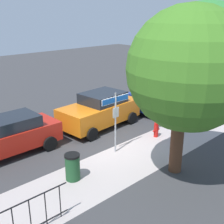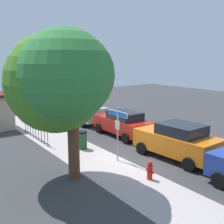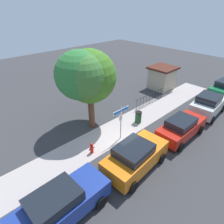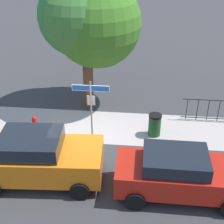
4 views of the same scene
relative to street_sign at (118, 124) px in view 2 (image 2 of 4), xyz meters
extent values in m
plane|color=#38383A|center=(-0.19, -0.40, -1.85)|extent=(60.00, 60.00, 0.00)
cube|color=#AFA29F|center=(1.81, 0.90, -1.85)|extent=(24.00, 2.60, 0.00)
cylinder|color=#9EA0A5|center=(0.00, 0.00, -0.55)|extent=(0.07, 0.07, 2.61)
cube|color=#144799|center=(0.00, 0.00, 0.48)|extent=(1.44, 0.02, 0.22)
cube|color=white|center=(0.00, 0.00, 0.48)|extent=(1.47, 0.02, 0.25)
cube|color=silver|center=(0.00, 0.02, -0.07)|extent=(0.32, 0.02, 0.42)
cylinder|color=brown|center=(-0.56, 2.65, -0.42)|extent=(0.47, 0.47, 2.87)
sphere|color=#407933|center=(-0.88, 2.78, 2.43)|extent=(3.24, 3.24, 3.24)
sphere|color=#3F7922|center=(-0.15, 3.15, 2.12)|extent=(3.99, 3.99, 3.99)
sphere|color=#307A36|center=(-1.01, 3.15, 2.42)|extent=(3.54, 3.54, 3.54)
cylinder|color=black|center=(-4.66, -1.40, -1.53)|extent=(0.65, 0.24, 0.64)
cube|color=orange|center=(-1.39, -2.62, -1.06)|extent=(4.39, 2.18, 0.94)
cube|color=black|center=(-1.65, -2.63, -0.33)|extent=(2.16, 1.80, 0.53)
cylinder|color=black|center=(-0.01, -1.57, -1.53)|extent=(0.65, 0.26, 0.64)
cylinder|color=black|center=(0.12, -3.47, -1.53)|extent=(0.65, 0.26, 0.64)
cylinder|color=black|center=(-2.91, -1.76, -1.53)|extent=(0.65, 0.26, 0.64)
cylinder|color=black|center=(-2.78, -3.66, -1.53)|extent=(0.65, 0.26, 0.64)
cube|color=#B31D11|center=(3.41, -2.89, -1.12)|extent=(4.31, 1.73, 0.82)
cube|color=black|center=(3.15, -2.89, -0.47)|extent=(2.07, 1.51, 0.48)
cylinder|color=black|center=(4.87, -2.05, -1.53)|extent=(0.64, 0.22, 0.64)
cylinder|color=black|center=(4.86, -3.75, -1.53)|extent=(0.64, 0.22, 0.64)
cylinder|color=black|center=(1.95, -2.03, -1.53)|extent=(0.64, 0.22, 0.64)
cylinder|color=black|center=(1.94, -3.74, -1.53)|extent=(0.64, 0.22, 0.64)
cube|color=#BCC1BE|center=(8.21, -2.75, -1.04)|extent=(4.12, 2.15, 0.99)
cube|color=black|center=(7.97, -2.77, -0.27)|extent=(2.03, 1.79, 0.55)
cylinder|color=black|center=(9.50, -1.72, -1.53)|extent=(0.65, 0.26, 0.64)
cylinder|color=black|center=(9.63, -3.61, -1.53)|extent=(0.65, 0.26, 0.64)
cylinder|color=black|center=(6.79, -1.90, -1.53)|extent=(0.65, 0.26, 0.64)
cylinder|color=black|center=(6.91, -3.78, -1.53)|extent=(0.65, 0.26, 0.64)
cube|color=#176539|center=(13.01, -2.50, -1.03)|extent=(4.58, 2.03, 0.99)
cube|color=black|center=(12.74, -2.48, -0.26)|extent=(2.25, 1.66, 0.55)
cylinder|color=black|center=(14.58, -1.76, -1.53)|extent=(0.65, 0.27, 0.64)
cylinder|color=black|center=(14.46, -3.46, -1.53)|extent=(0.65, 0.27, 0.64)
cylinder|color=black|center=(11.55, -1.53, -1.53)|extent=(0.65, 0.27, 0.64)
cylinder|color=black|center=(11.43, -3.24, -1.53)|extent=(0.65, 0.27, 0.64)
cylinder|color=black|center=(5.94, 1.90, -0.80)|extent=(4.25, 0.04, 0.04)
cylinder|color=black|center=(5.94, 1.90, -1.73)|extent=(4.25, 0.04, 0.04)
cylinder|color=black|center=(4.05, 1.90, -1.32)|extent=(0.03, 0.03, 1.05)
cylinder|color=black|center=(4.52, 1.90, -1.32)|extent=(0.03, 0.03, 1.05)
cylinder|color=black|center=(5.00, 1.90, -1.32)|extent=(0.03, 0.03, 1.05)
cylinder|color=black|center=(5.47, 1.90, -1.32)|extent=(0.03, 0.03, 1.05)
cylinder|color=black|center=(5.94, 1.90, -1.32)|extent=(0.03, 0.03, 1.05)
cylinder|color=black|center=(6.42, 1.90, -1.32)|extent=(0.03, 0.03, 1.05)
cylinder|color=black|center=(6.89, 1.90, -1.32)|extent=(0.03, 0.03, 1.05)
cylinder|color=black|center=(7.36, 1.90, -1.32)|extent=(0.03, 0.03, 1.05)
cylinder|color=black|center=(7.83, 1.90, -1.32)|extent=(0.03, 0.03, 1.05)
cylinder|color=red|center=(-2.51, 0.20, -1.54)|extent=(0.22, 0.22, 0.62)
sphere|color=red|center=(-2.51, 0.20, -1.17)|extent=(0.20, 0.20, 0.20)
cylinder|color=red|center=(-2.67, 0.20, -1.51)|extent=(0.10, 0.09, 0.09)
cylinder|color=red|center=(-2.35, 0.20, -1.51)|extent=(0.10, 0.09, 0.09)
cylinder|color=#1E4C28|center=(2.59, 0.50, -1.40)|extent=(0.52, 0.52, 0.90)
cylinder|color=black|center=(2.59, 0.50, -0.91)|extent=(0.55, 0.55, 0.08)
camera|label=1|loc=(7.82, 8.05, 3.86)|focal=46.79mm
camera|label=2|loc=(-10.44, 7.72, 3.05)|focal=44.92mm
camera|label=3|loc=(-8.19, -7.81, 6.95)|focal=30.75mm
camera|label=4|loc=(1.95, -11.17, 6.08)|focal=52.30mm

